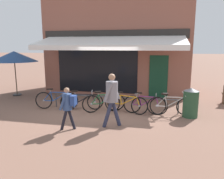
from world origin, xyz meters
name	(u,v)px	position (x,y,z in m)	size (l,w,h in m)	color
ground_plane	(102,111)	(0.00, 0.00, 0.00)	(160.00, 160.00, 0.00)	brown
shop_front	(118,47)	(-0.18, 4.40, 2.49)	(7.67, 5.00, 4.98)	#8E5647
bike_rack_rail	(114,98)	(0.42, 0.25, 0.49)	(5.06, 0.04, 0.57)	#47494F
bicycle_blue	(57,100)	(-1.90, -0.03, 0.38)	(1.76, 0.56, 0.85)	black
bicycle_black	(81,101)	(-0.87, 0.07, 0.35)	(1.70, 0.63, 0.79)	black
bicycle_green	(104,103)	(0.10, -0.07, 0.38)	(1.59, 0.91, 0.88)	black
bicycle_orange	(125,104)	(0.93, 0.04, 0.36)	(1.76, 0.57, 0.83)	black
bicycle_purple	(145,104)	(1.67, 0.06, 0.36)	(1.68, 0.52, 0.84)	black
bicycle_silver	(171,105)	(2.63, 0.03, 0.38)	(1.79, 0.52, 0.88)	black
pedestrian_adult	(112,95)	(0.72, -1.51, 1.03)	(0.58, 0.63, 1.71)	#282D47
pedestrian_child	(68,104)	(-0.50, -2.07, 0.82)	(0.51, 0.45, 1.32)	black
litter_bin	(191,103)	(3.29, 0.00, 0.53)	(0.54, 0.54, 1.07)	#23472D
cafe_parasol	(14,57)	(-5.10, 1.89, 2.01)	(2.35, 2.35, 2.29)	#4C3D2D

